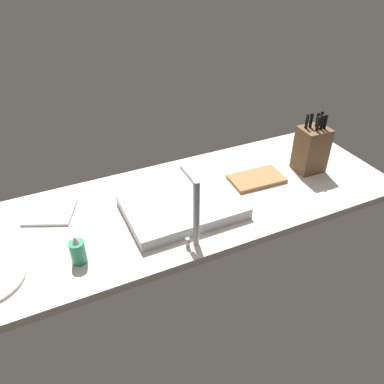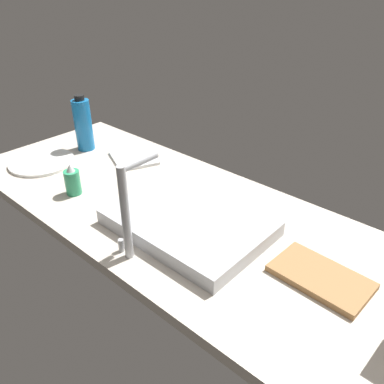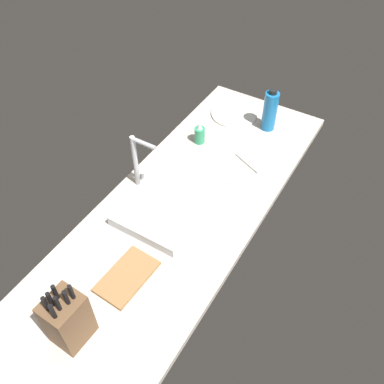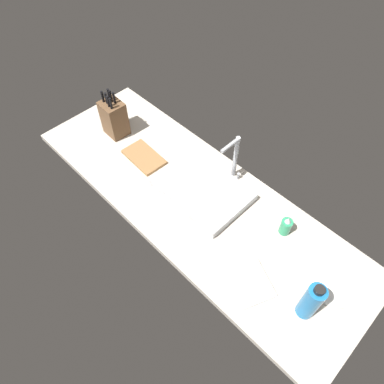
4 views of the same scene
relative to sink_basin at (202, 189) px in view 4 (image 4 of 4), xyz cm
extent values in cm
cube|color=beige|center=(-1.06, -5.38, -4.11)|extent=(196.71, 67.21, 3.50)
cube|color=#B7BABF|center=(0.00, 0.00, 0.00)|extent=(47.35, 33.56, 4.73)
cylinder|color=#B7BABF|center=(3.53, 20.74, 11.78)|extent=(2.40, 2.40, 28.29)
cylinder|color=#B7BABF|center=(3.53, 14.79, 24.93)|extent=(2.00, 11.91, 2.00)
cylinder|color=#B7BABF|center=(7.03, 20.74, -0.36)|extent=(1.60, 1.60, 4.00)
cube|color=brown|center=(-68.62, -4.11, 8.60)|extent=(13.47, 12.03, 21.92)
cylinder|color=black|center=(-72.77, -5.95, 23.01)|extent=(1.45, 1.45, 6.90)
cylinder|color=black|center=(-72.00, -2.27, 23.01)|extent=(1.45, 1.45, 6.90)
cylinder|color=black|center=(-70.08, -5.65, 23.01)|extent=(1.45, 1.45, 6.90)
cylinder|color=black|center=(-70.17, -2.41, 23.01)|extent=(1.45, 1.45, 6.90)
cylinder|color=black|center=(-67.15, -6.24, 23.01)|extent=(1.45, 1.45, 6.90)
cylinder|color=black|center=(-67.51, -1.99, 23.01)|extent=(1.45, 1.45, 6.90)
cylinder|color=black|center=(-64.83, -6.29, 23.01)|extent=(1.45, 1.45, 6.90)
cube|color=#9E7042|center=(-40.70, -6.26, -1.46)|extent=(25.42, 15.70, 1.80)
cylinder|color=#2D9966|center=(45.04, 11.21, 2.04)|extent=(5.49, 5.49, 8.80)
cone|color=silver|center=(45.04, 11.21, 7.84)|extent=(3.02, 3.02, 2.80)
cylinder|color=#1970B7|center=(74.40, -14.52, 8.57)|extent=(7.45, 7.45, 21.86)
cylinder|color=black|center=(74.40, -14.52, 20.60)|extent=(4.10, 4.10, 2.20)
cylinder|color=white|center=(75.71, 6.41, -1.76)|extent=(25.95, 25.95, 1.20)
cube|color=white|center=(50.69, -21.44, -1.76)|extent=(24.19, 22.90, 1.20)
camera|label=1|loc=(50.13, 116.83, 97.36)|focal=35.97mm
camera|label=2|loc=(-67.04, 73.03, 69.24)|focal=36.76mm
camera|label=3|loc=(-102.20, -72.88, 139.21)|focal=38.97mm
camera|label=4|loc=(76.29, -83.03, 146.31)|focal=32.80mm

